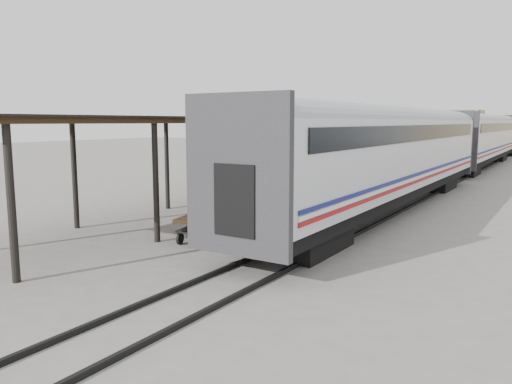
{
  "coord_description": "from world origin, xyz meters",
  "views": [
    {
      "loc": [
        10.12,
        -13.9,
        3.97
      ],
      "look_at": [
        1.51,
        -0.38,
        1.7
      ],
      "focal_mm": 35.0,
      "sensor_mm": 36.0,
      "label": 1
    }
  ],
  "objects_px": {
    "porter": "(200,192)",
    "baggage_cart": "(207,221)",
    "luggage_tug": "(320,176)",
    "pedestrian": "(308,172)"
  },
  "relations": [
    {
      "from": "porter",
      "to": "baggage_cart",
      "type": "bearing_deg",
      "value": 33.46
    },
    {
      "from": "luggage_tug",
      "to": "porter",
      "type": "distance_m",
      "value": 16.33
    },
    {
      "from": "porter",
      "to": "pedestrian",
      "type": "height_order",
      "value": "porter"
    },
    {
      "from": "porter",
      "to": "pedestrian",
      "type": "xyz_separation_m",
      "value": [
        -3.7,
        15.17,
        -0.83
      ]
    },
    {
      "from": "baggage_cart",
      "to": "porter",
      "type": "height_order",
      "value": "porter"
    },
    {
      "from": "baggage_cart",
      "to": "porter",
      "type": "distance_m",
      "value": 1.27
    },
    {
      "from": "luggage_tug",
      "to": "porter",
      "type": "height_order",
      "value": "porter"
    },
    {
      "from": "pedestrian",
      "to": "baggage_cart",
      "type": "bearing_deg",
      "value": 106.62
    },
    {
      "from": "baggage_cart",
      "to": "pedestrian",
      "type": "distance_m",
      "value": 14.92
    },
    {
      "from": "luggage_tug",
      "to": "pedestrian",
      "type": "bearing_deg",
      "value": -94.43
    }
  ]
}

